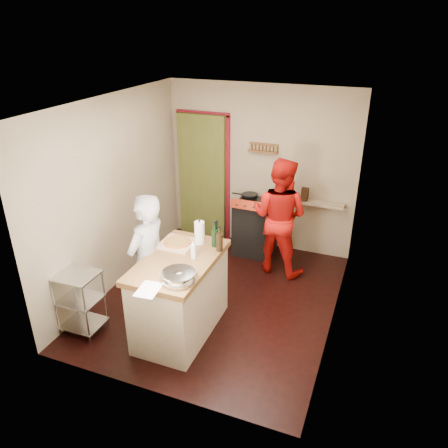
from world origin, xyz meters
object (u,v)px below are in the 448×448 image
(stove, at_px, (255,227))
(wire_shelving, at_px, (80,300))
(person_red, at_px, (279,216))
(island, at_px, (181,294))
(person_stripe, at_px, (148,262))

(stove, bearing_deg, wire_shelving, -116.85)
(person_red, bearing_deg, island, 78.90)
(island, bearing_deg, person_red, 69.09)
(stove, relative_size, person_stripe, 0.59)
(stove, xyz_separation_m, island, (-0.22, -2.19, 0.07))
(wire_shelving, xyz_separation_m, island, (1.11, 0.43, 0.08))
(wire_shelving, relative_size, person_stripe, 0.47)
(stove, xyz_separation_m, person_red, (0.47, -0.38, 0.42))
(stove, height_order, wire_shelving, stove)
(island, relative_size, person_red, 0.85)
(wire_shelving, xyz_separation_m, person_stripe, (0.68, 0.46, 0.41))
(island, bearing_deg, person_stripe, 176.90)
(person_stripe, height_order, person_red, person_red)
(person_stripe, relative_size, person_red, 0.98)
(wire_shelving, relative_size, person_red, 0.46)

